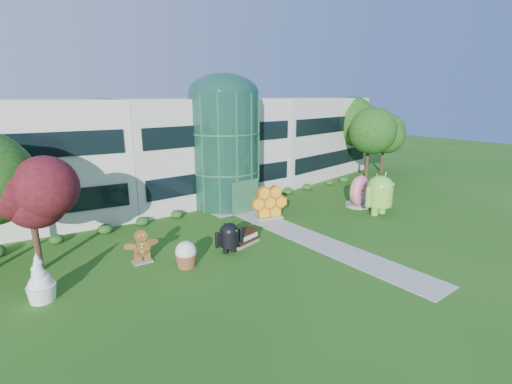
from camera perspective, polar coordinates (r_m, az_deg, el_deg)
ground at (r=25.17m, az=10.70°, el=-8.05°), size 140.00×140.00×0.00m
building at (r=37.89m, az=-9.85°, el=6.90°), size 46.00×15.00×9.30m
atrium at (r=32.73m, az=-4.84°, el=6.32°), size 6.00×6.00×9.80m
walkway at (r=26.42m, az=7.44°, el=-6.76°), size 2.40×20.00×0.04m
tree_red at (r=23.69m, az=-31.09°, el=-3.70°), size 4.00×4.00×6.00m
trees_backdrop at (r=33.67m, az=-5.75°, el=5.32°), size 52.00×8.00×8.40m
android_green at (r=32.16m, az=18.53°, el=0.05°), size 3.54×2.49×3.85m
android_black at (r=23.35m, az=-4.13°, el=-6.66°), size 2.18×1.63×2.26m
donut at (r=33.99m, az=15.49°, el=0.17°), size 2.97×1.92×2.85m
gingerbread at (r=23.02m, az=-17.21°, el=-7.93°), size 2.30×1.08×2.05m
ice_cream_sandwich at (r=24.81m, az=-1.93°, el=-6.96°), size 2.29×1.51×0.94m
honeycomb at (r=29.61m, az=2.05°, el=-1.82°), size 3.30×2.06×2.44m
froyo at (r=20.79m, az=-30.33°, el=-11.29°), size 1.51×1.51×2.42m
cupcake at (r=21.91m, az=-10.72°, el=-9.36°), size 1.44×1.44×1.56m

